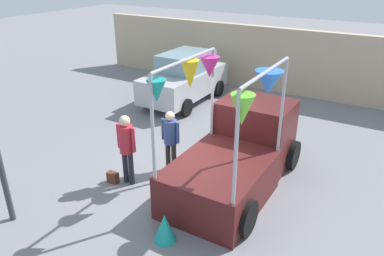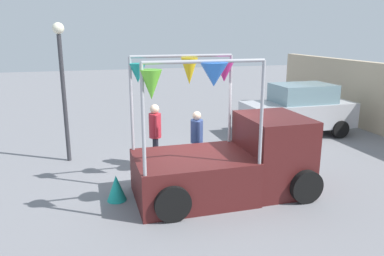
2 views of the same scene
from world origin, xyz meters
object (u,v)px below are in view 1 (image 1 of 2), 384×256
at_px(person_customer, 126,143).
at_px(folded_kite_bundle_teal, 165,228).
at_px(vendor_truck, 239,150).
at_px(parked_car, 185,78).
at_px(handbag, 113,178).
at_px(person_vendor, 170,136).

xyz_separation_m(person_customer, folded_kite_bundle_teal, (1.94, -1.27, -0.79)).
height_order(vendor_truck, parked_car, vendor_truck).
relative_size(handbag, folded_kite_bundle_teal, 0.47).
relative_size(vendor_truck, folded_kite_bundle_teal, 6.79).
bearing_deg(person_vendor, vendor_truck, 13.65).
distance_m(vendor_truck, folded_kite_bundle_teal, 2.81).
relative_size(person_customer, handbag, 6.39).
relative_size(parked_car, person_vendor, 2.43).
bearing_deg(handbag, parked_car, 104.76).
distance_m(parked_car, handbag, 6.16).
height_order(handbag, folded_kite_bundle_teal, folded_kite_bundle_teal).
xyz_separation_m(parked_car, handbag, (1.56, -5.90, -0.80)).
bearing_deg(person_customer, parked_car, 108.48).
height_order(vendor_truck, person_customer, vendor_truck).
distance_m(vendor_truck, handbag, 3.18).
bearing_deg(folded_kite_bundle_teal, vendor_truck, 83.28).
bearing_deg(parked_car, person_customer, -71.52).
bearing_deg(vendor_truck, handbag, -147.59).
distance_m(person_customer, person_vendor, 1.18).
bearing_deg(parked_car, handbag, -75.24).
relative_size(vendor_truck, person_vendor, 2.47).
height_order(person_customer, handbag, person_customer).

